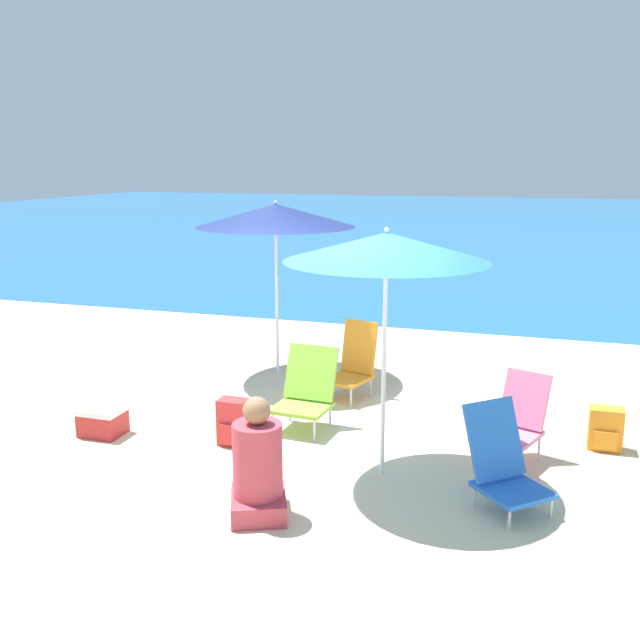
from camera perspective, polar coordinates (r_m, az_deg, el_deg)
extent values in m
plane|color=beige|center=(6.51, 0.00, -10.60)|extent=(60.00, 60.00, 0.00)
cube|color=#23669E|center=(30.85, 14.26, 7.59)|extent=(60.00, 40.00, 0.01)
cylinder|color=white|center=(8.58, -3.47, 1.46)|extent=(0.04, 0.04, 1.80)
cone|color=navy|center=(8.44, -3.57, 8.35)|extent=(1.88, 1.88, 0.26)
sphere|color=white|center=(8.43, -3.58, 9.38)|extent=(0.04, 0.04, 0.04)
cylinder|color=white|center=(5.83, 5.13, -4.09)|extent=(0.04, 0.04, 1.79)
cone|color=blue|center=(5.62, 5.33, 5.83)|extent=(1.64, 1.64, 0.23)
sphere|color=white|center=(5.60, 5.36, 7.20)|extent=(0.04, 0.04, 0.04)
cylinder|color=silver|center=(6.88, -3.85, -8.31)|extent=(0.02, 0.02, 0.22)
cylinder|color=silver|center=(6.72, -0.45, -8.83)|extent=(0.02, 0.02, 0.22)
cylinder|color=silver|center=(7.23, -2.44, -7.24)|extent=(0.02, 0.02, 0.22)
cylinder|color=silver|center=(7.07, 0.82, -7.70)|extent=(0.02, 0.02, 0.22)
cube|color=#8ECC3D|center=(6.93, -1.49, -7.02)|extent=(0.55, 0.52, 0.04)
cube|color=#8ECC3D|center=(7.05, -0.72, -4.21)|extent=(0.53, 0.26, 0.52)
cylinder|color=silver|center=(7.78, 0.32, -5.79)|extent=(0.02, 0.02, 0.21)
cylinder|color=silver|center=(7.61, 2.49, -6.24)|extent=(0.02, 0.02, 0.21)
cylinder|color=silver|center=(8.12, 1.95, -5.00)|extent=(0.02, 0.02, 0.21)
cylinder|color=silver|center=(7.95, 4.06, -5.41)|extent=(0.02, 0.02, 0.21)
cube|color=orange|center=(7.82, 2.22, -4.75)|extent=(0.52, 0.59, 0.04)
cube|color=orange|center=(7.94, 3.17, -2.15)|extent=(0.42, 0.24, 0.59)
cylinder|color=silver|center=(5.43, 14.91, -15.16)|extent=(0.02, 0.02, 0.16)
cylinder|color=silver|center=(5.67, 17.99, -14.12)|extent=(0.02, 0.02, 0.16)
cylinder|color=silver|center=(5.70, 12.23, -13.59)|extent=(0.02, 0.02, 0.16)
cylinder|color=silver|center=(5.93, 15.26, -12.69)|extent=(0.02, 0.02, 0.16)
cube|color=blue|center=(5.63, 15.15, -13.00)|extent=(0.66, 0.66, 0.04)
cube|color=blue|center=(5.67, 13.77, -9.24)|extent=(0.51, 0.50, 0.57)
cylinder|color=silver|center=(6.35, 12.81, -10.39)|extent=(0.02, 0.02, 0.23)
cylinder|color=silver|center=(6.23, 15.69, -11.03)|extent=(0.02, 0.02, 0.23)
cylinder|color=silver|center=(6.71, 14.38, -9.19)|extent=(0.02, 0.02, 0.23)
cylinder|color=silver|center=(6.60, 17.12, -9.75)|extent=(0.02, 0.02, 0.23)
cube|color=pink|center=(6.42, 15.08, -8.96)|extent=(0.55, 0.61, 0.04)
cube|color=pink|center=(6.55, 16.08, -6.11)|extent=(0.45, 0.33, 0.48)
cube|color=#BF3F4C|center=(5.47, -4.94, -14.49)|extent=(0.56, 0.60, 0.16)
cylinder|color=#BF3F4C|center=(5.32, -5.02, -11.06)|extent=(0.37, 0.37, 0.55)
sphere|color=#9E704C|center=(5.18, -5.10, -7.23)|extent=(0.20, 0.20, 0.20)
cube|color=red|center=(6.67, -6.95, -8.09)|extent=(0.26, 0.19, 0.43)
cube|color=red|center=(6.61, -7.32, -9.10)|extent=(0.18, 0.03, 0.19)
cube|color=orange|center=(7.03, 21.87, -8.05)|extent=(0.29, 0.19, 0.39)
cube|color=orange|center=(6.95, 21.88, -8.97)|extent=(0.21, 0.03, 0.17)
cube|color=#B72828|center=(7.18, -16.99, -7.93)|extent=(0.39, 0.32, 0.22)
cube|color=white|center=(7.14, -17.06, -6.88)|extent=(0.40, 0.33, 0.06)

